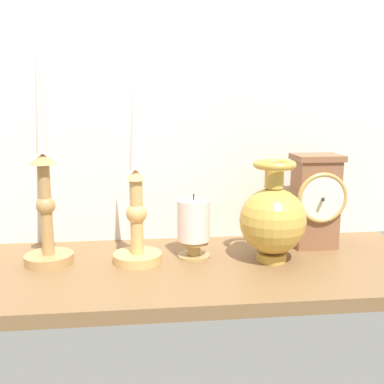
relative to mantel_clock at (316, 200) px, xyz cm
name	(u,v)px	position (x,y,z in cm)	size (l,w,h in cm)	color
ground_plane	(174,271)	(-30.44, -8.35, -11.26)	(100.00, 36.00, 2.40)	brown
back_wall	(166,91)	(-30.44, 10.15, 22.44)	(120.00, 2.00, 65.00)	silver
mantel_clock	(316,200)	(0.00, 0.00, 0.00)	(10.44, 9.89, 19.58)	brown
candlestick_tall_left	(136,210)	(-37.21, -5.79, 0.12)	(9.28, 9.28, 35.38)	tan
candlestick_tall_center	(45,195)	(-53.97, -4.51, 3.13)	(9.19, 9.19, 42.60)	tan
brass_vase_bulbous	(273,218)	(-11.44, -7.82, -1.61)	(12.72, 12.72, 19.48)	gold
pillar_candle_front	(194,226)	(-26.14, -3.74, -3.70)	(6.48, 6.48, 12.66)	tan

